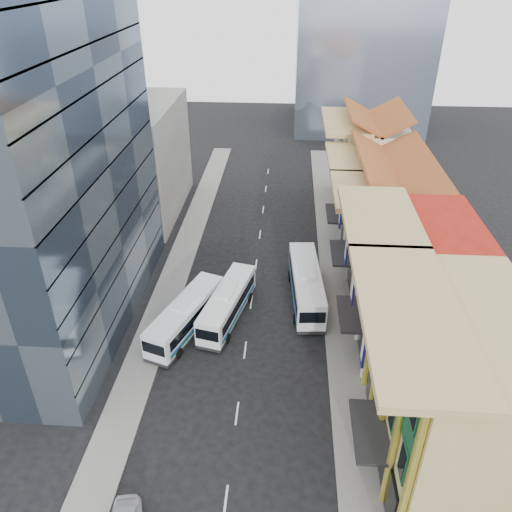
# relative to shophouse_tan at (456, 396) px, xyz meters

# --- Properties ---
(sidewalk_right) EXTENTS (3.00, 90.00, 0.15)m
(sidewalk_right) POSITION_rel_shophouse_tan_xyz_m (-5.50, 17.00, -5.92)
(sidewalk_right) COLOR slate
(sidewalk_right) RESTS_ON ground
(sidewalk_left) EXTENTS (3.00, 90.00, 0.15)m
(sidewalk_left) POSITION_rel_shophouse_tan_xyz_m (-22.50, 17.00, -5.92)
(sidewalk_left) COLOR slate
(sidewalk_left) RESTS_ON ground
(shophouse_tan) EXTENTS (8.00, 14.00, 12.00)m
(shophouse_tan) POSITION_rel_shophouse_tan_xyz_m (0.00, 0.00, 0.00)
(shophouse_tan) COLOR tan
(shophouse_tan) RESTS_ON ground
(shophouse_red) EXTENTS (8.00, 10.00, 12.00)m
(shophouse_red) POSITION_rel_shophouse_tan_xyz_m (0.00, 12.00, 0.00)
(shophouse_red) COLOR #AA1F13
(shophouse_red) RESTS_ON ground
(shophouse_cream_near) EXTENTS (8.00, 9.00, 10.00)m
(shophouse_cream_near) POSITION_rel_shophouse_tan_xyz_m (0.00, 21.50, -1.00)
(shophouse_cream_near) COLOR beige
(shophouse_cream_near) RESTS_ON ground
(shophouse_cream_mid) EXTENTS (8.00, 9.00, 10.00)m
(shophouse_cream_mid) POSITION_rel_shophouse_tan_xyz_m (0.00, 30.50, -1.00)
(shophouse_cream_mid) COLOR beige
(shophouse_cream_mid) RESTS_ON ground
(shophouse_cream_far) EXTENTS (8.00, 12.00, 11.00)m
(shophouse_cream_far) POSITION_rel_shophouse_tan_xyz_m (0.00, 41.00, -0.50)
(shophouse_cream_far) COLOR beige
(shophouse_cream_far) RESTS_ON ground
(office_tower) EXTENTS (12.00, 26.00, 30.00)m
(office_tower) POSITION_rel_shophouse_tan_xyz_m (-31.00, 14.00, 9.00)
(office_tower) COLOR #3C4C5F
(office_tower) RESTS_ON ground
(office_block_far) EXTENTS (10.00, 18.00, 14.00)m
(office_block_far) POSITION_rel_shophouse_tan_xyz_m (-30.00, 37.00, 1.00)
(office_block_far) COLOR gray
(office_block_far) RESTS_ON ground
(bus_left_near) EXTENTS (5.76, 10.67, 3.35)m
(bus_left_near) POSITION_rel_shophouse_tan_xyz_m (-19.50, 12.29, -4.33)
(bus_left_near) COLOR white
(bus_left_near) RESTS_ON ground
(bus_left_far) EXTENTS (4.64, 10.50, 3.28)m
(bus_left_far) POSITION_rel_shophouse_tan_xyz_m (-16.00, 14.37, -4.36)
(bus_left_far) COLOR white
(bus_left_far) RESTS_ON ground
(bus_right) EXTENTS (3.56, 11.61, 3.67)m
(bus_right) POSITION_rel_shophouse_tan_xyz_m (-8.69, 17.81, -4.17)
(bus_right) COLOR white
(bus_right) RESTS_ON ground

